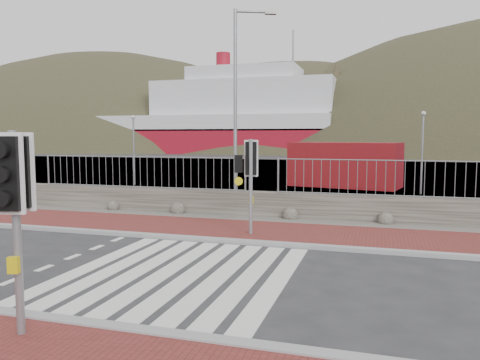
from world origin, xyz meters
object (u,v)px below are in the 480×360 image
(traffic_signal_near, at_px, (15,190))
(ferry, at_px, (209,122))
(traffic_signal_far, at_px, (249,166))
(shipping_container, at_px, (345,165))
(streetlight, at_px, (239,100))

(traffic_signal_near, bearing_deg, ferry, 94.18)
(traffic_signal_near, xyz_separation_m, traffic_signal_far, (1.28, 7.55, -0.11))
(ferry, relative_size, shipping_container, 8.23)
(traffic_signal_near, relative_size, shipping_container, 0.49)
(traffic_signal_near, relative_size, traffic_signal_far, 1.06)
(shipping_container, bearing_deg, streetlight, -94.25)
(ferry, distance_m, traffic_signal_far, 68.77)
(ferry, bearing_deg, traffic_signal_near, -71.58)
(traffic_signal_near, xyz_separation_m, streetlight, (-0.30, 11.74, 2.13))
(ferry, distance_m, traffic_signal_near, 75.42)
(ferry, bearing_deg, streetlight, -68.53)
(ferry, xyz_separation_m, traffic_signal_near, (23.81, -71.49, -3.22))
(ferry, distance_m, shipping_container, 56.32)
(traffic_signal_near, height_order, shipping_container, traffic_signal_near)
(streetlight, height_order, shipping_container, streetlight)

